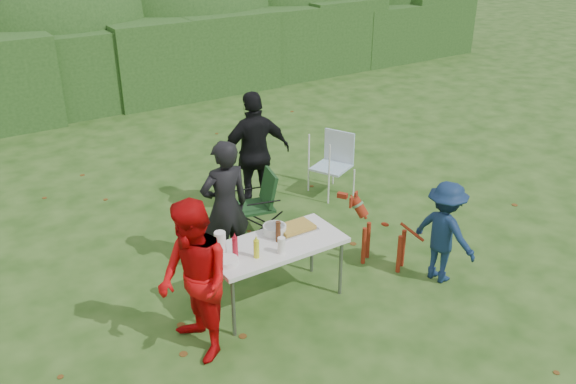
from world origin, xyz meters
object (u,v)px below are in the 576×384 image
folding_table (276,248)px  person_cook (225,207)px  paper_towel_roll (220,243)px  child (444,232)px  camping_chair (254,203)px  person_red_jacket (194,282)px  dog (384,234)px  mustard_bottle (256,249)px  ketchup_bottle (235,247)px  beer_bottle (278,232)px  lawn_chair (331,165)px  person_black_puffy (255,154)px

folding_table → person_cook: size_ratio=0.91×
person_cook → paper_towel_roll: person_cook is taller
child → camping_chair: (-1.27, 2.16, -0.18)m
person_red_jacket → paper_towel_roll: person_red_jacket is taller
folding_table → dog: (1.50, -0.07, -0.26)m
child → mustard_bottle: child is taller
ketchup_bottle → paper_towel_roll: 0.16m
person_red_jacket → paper_towel_roll: 0.66m
person_cook → ketchup_bottle: size_ratio=7.51×
child → beer_bottle: (-1.83, 0.68, 0.24)m
folding_table → lawn_chair: 2.92m
lawn_chair → beer_bottle: (-2.14, -1.90, 0.38)m
person_black_puffy → camping_chair: person_black_puffy is taller
dog → person_black_puffy: bearing=-15.9°
ketchup_bottle → beer_bottle: beer_bottle is taller
child → paper_towel_roll: 2.60m
person_cook → paper_towel_roll: 0.92m
dog → mustard_bottle: (-1.82, -0.07, 0.42)m
beer_bottle → paper_towel_roll: (-0.64, 0.10, 0.01)m
dog → beer_bottle: 1.52m
person_black_puffy → person_cook: bearing=53.5°
camping_chair → person_red_jacket: bearing=60.9°
person_red_jacket → ketchup_bottle: person_red_jacket is taller
folding_table → dog: dog is taller
beer_bottle → ketchup_bottle: bearing=-178.0°
child → camping_chair: 2.51m
person_cook → paper_towel_roll: size_ratio=6.35×
person_black_puffy → ketchup_bottle: bearing=61.9°
person_cook → ketchup_bottle: bearing=70.4°
person_cook → ketchup_bottle: person_cook is taller
folding_table → child: bearing=-19.6°
person_red_jacket → ketchup_bottle: size_ratio=7.46×
lawn_chair → paper_towel_roll: 3.34m
person_red_jacket → camping_chair: 2.50m
camping_chair → paper_towel_roll: bearing=63.1°
camping_chair → mustard_bottle: size_ratio=4.34×
beer_bottle → person_black_puffy: bearing=66.2°
person_black_puffy → camping_chair: 0.78m
lawn_chair → mustard_bottle: bearing=14.3°
child → person_red_jacket: bearing=73.5°
mustard_bottle → person_black_puffy: bearing=60.1°
camping_chair → ketchup_bottle: (-1.09, -1.49, 0.42)m
person_red_jacket → paper_towel_roll: bearing=130.4°
folding_table → paper_towel_roll: bearing=169.0°
person_cook → mustard_bottle: (-0.19, -1.05, 0.01)m
ketchup_bottle → beer_bottle: bearing=2.0°
mustard_bottle → beer_bottle: (0.36, 0.16, 0.02)m
child → mustard_bottle: bearing=66.7°
camping_chair → lawn_chair: (1.59, 0.43, 0.04)m
child → lawn_chair: 2.61m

